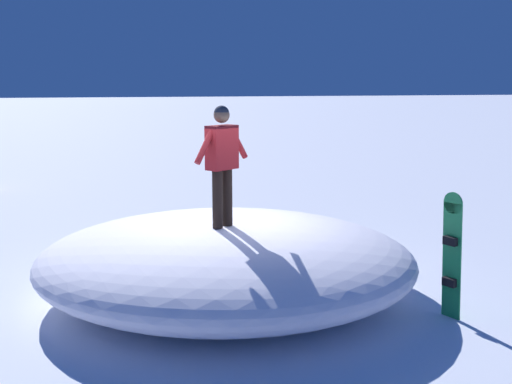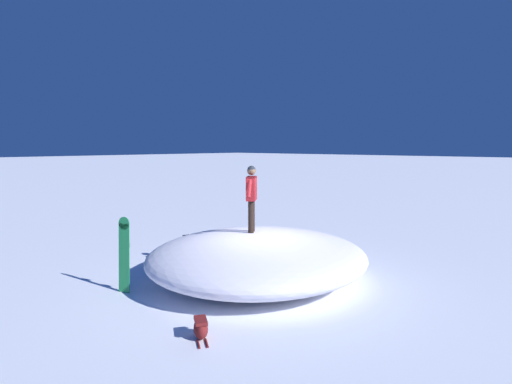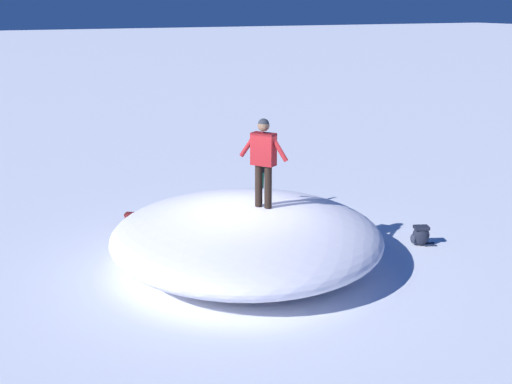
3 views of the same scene
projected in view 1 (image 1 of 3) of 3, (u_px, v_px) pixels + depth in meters
name	position (u px, v px, depth m)	size (l,w,h in m)	color
ground	(229.00, 294.00, 9.20)	(240.00, 240.00, 0.00)	white
snow_mound	(226.00, 259.00, 9.04)	(5.15, 5.49, 1.12)	white
snowboarder_standing	(222.00, 155.00, 8.45)	(0.64, 0.88, 1.68)	black
snowboard_primary_upright	(452.00, 254.00, 8.10)	(0.31, 0.22, 1.72)	#1E8C47
backpack_far	(373.00, 247.00, 11.14)	(0.62, 0.49, 0.35)	maroon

